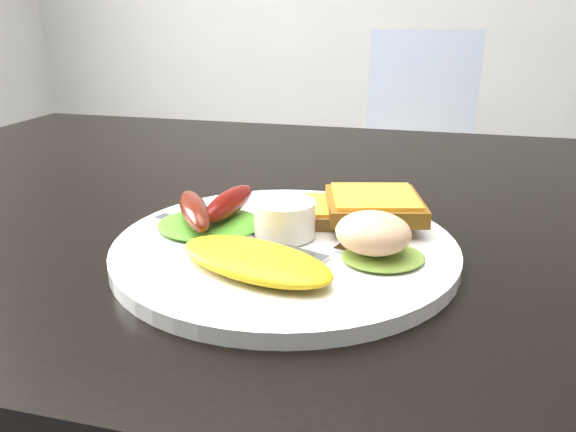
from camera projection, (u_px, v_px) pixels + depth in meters
name	position (u px, v px, depth m)	size (l,w,h in m)	color
dining_table	(288.00, 209.00, 0.66)	(1.20, 0.80, 0.04)	black
dining_chair	(415.00, 171.00, 1.85)	(0.37, 0.37, 0.04)	tan
person	(321.00, 69.00, 1.28)	(0.59, 0.39, 1.64)	navy
plate	(285.00, 248.00, 0.48)	(0.29, 0.29, 0.01)	white
lettuce_left	(210.00, 224.00, 0.51)	(0.10, 0.09, 0.01)	#298416
lettuce_right	(383.00, 257.00, 0.44)	(0.07, 0.06, 0.01)	olive
omelette	(255.00, 260.00, 0.42)	(0.13, 0.06, 0.02)	yellow
sausage_a	(194.00, 210.00, 0.50)	(0.02, 0.09, 0.02)	maroon
sausage_b	(229.00, 203.00, 0.51)	(0.02, 0.09, 0.02)	#640C0B
ramekin	(285.00, 218.00, 0.48)	(0.05, 0.05, 0.03)	white
toast_a	(330.00, 212.00, 0.53)	(0.07, 0.07, 0.01)	brown
toast_b	(374.00, 205.00, 0.51)	(0.08, 0.08, 0.01)	brown
potato_salad	(373.00, 233.00, 0.44)	(0.06, 0.06, 0.03)	beige
fork	(234.00, 237.00, 0.48)	(0.18, 0.01, 0.00)	#ADAFB7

